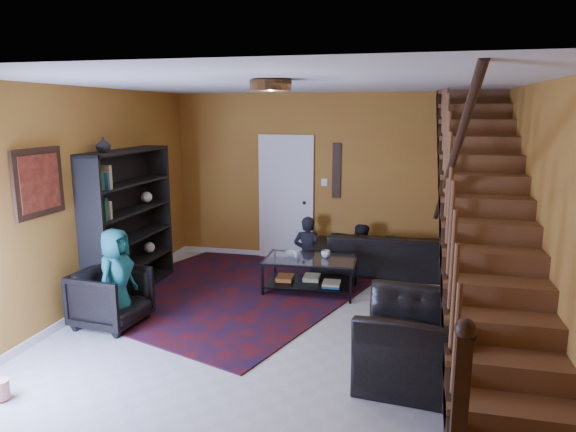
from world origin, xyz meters
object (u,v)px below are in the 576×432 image
armchair_left (111,298)px  coffee_table (310,272)px  sofa (385,253)px  bookshelf (130,225)px  armchair_right (416,341)px

armchair_left → coffee_table: 2.68m
armchair_left → coffee_table: (2.07, 1.70, -0.06)m
armchair_left → sofa: bearing=-41.4°
bookshelf → armchair_right: (3.85, -1.55, -0.59)m
sofa → armchair_left: bearing=42.4°
sofa → bookshelf: bearing=26.3°
bookshelf → armchair_right: size_ratio=1.72×
coffee_table → armchair_left: bearing=-140.7°
bookshelf → coffee_table: bearing=13.6°
bookshelf → coffee_table: bookshelf is taller
armchair_right → coffee_table: size_ratio=0.90×
armchair_left → armchair_right: 3.52m
armchair_right → armchair_left: bearing=-91.9°
sofa → coffee_table: size_ratio=1.71×
sofa → armchair_left: (-3.04, -2.81, 0.02)m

